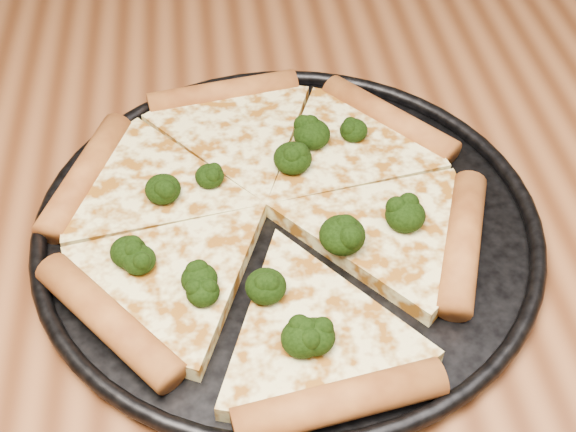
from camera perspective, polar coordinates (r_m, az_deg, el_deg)
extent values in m
cube|color=brown|center=(0.63, -8.61, -5.25)|extent=(1.20, 0.90, 0.04)
cube|color=brown|center=(1.27, 18.29, 0.02)|extent=(0.06, 0.06, 0.71)
cylinder|color=black|center=(0.63, 0.00, -0.82)|extent=(0.40, 0.40, 0.01)
torus|color=black|center=(0.63, 0.00, -0.38)|extent=(0.41, 0.41, 0.01)
cylinder|color=#BE6B2F|center=(0.72, 7.40, 7.07)|extent=(0.11, 0.13, 0.03)
cylinder|color=#BE6B2F|center=(0.75, -4.76, 8.92)|extent=(0.14, 0.05, 0.03)
cylinder|color=#BE6B2F|center=(0.68, -14.60, 2.94)|extent=(0.08, 0.14, 0.03)
cylinder|color=#BE6B2F|center=(0.57, -13.05, -7.42)|extent=(0.11, 0.13, 0.03)
cylinder|color=#BE6B2F|center=(0.52, 3.84, -13.42)|extent=(0.14, 0.05, 0.03)
cylinder|color=#BE6B2F|center=(0.62, 12.68, -1.82)|extent=(0.08, 0.14, 0.03)
ellipsoid|color=black|center=(0.56, -1.64, -5.17)|extent=(0.03, 0.03, 0.02)
ellipsoid|color=black|center=(0.53, 1.94, -8.83)|extent=(0.03, 0.03, 0.02)
ellipsoid|color=black|center=(0.65, -5.77, 2.93)|extent=(0.02, 0.02, 0.02)
ellipsoid|color=black|center=(0.69, 4.84, 6.28)|extent=(0.02, 0.02, 0.02)
ellipsoid|color=black|center=(0.59, 4.00, -1.41)|extent=(0.04, 0.04, 0.03)
ellipsoid|color=black|center=(0.56, -6.26, -5.55)|extent=(0.02, 0.02, 0.02)
ellipsoid|color=black|center=(0.68, 1.76, 6.01)|extent=(0.03, 0.03, 0.02)
ellipsoid|color=black|center=(0.53, 1.07, -8.95)|extent=(0.03, 0.03, 0.02)
ellipsoid|color=black|center=(0.59, -11.62, -2.58)|extent=(0.03, 0.03, 0.02)
ellipsoid|color=black|center=(0.59, -10.88, -3.17)|extent=(0.03, 0.03, 0.02)
ellipsoid|color=black|center=(0.66, 0.34, 4.26)|extent=(0.03, 0.03, 0.02)
ellipsoid|color=black|center=(0.57, -6.52, -4.63)|extent=(0.03, 0.03, 0.02)
ellipsoid|color=black|center=(0.64, -9.16, 1.96)|extent=(0.03, 0.03, 0.02)
ellipsoid|color=black|center=(0.61, 8.59, 0.06)|extent=(0.03, 0.03, 0.02)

